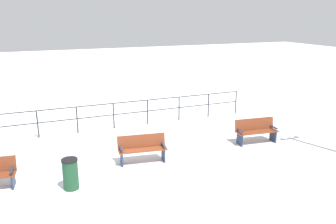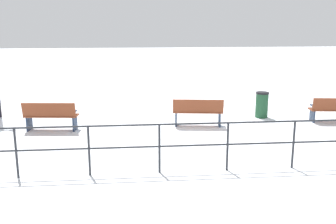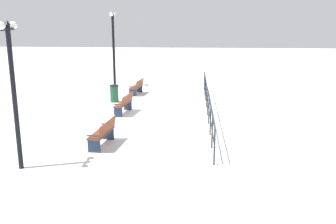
{
  "view_description": "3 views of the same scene",
  "coord_description": "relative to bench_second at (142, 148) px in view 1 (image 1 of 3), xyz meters",
  "views": [
    {
      "loc": [
        10.35,
        -3.37,
        4.86
      ],
      "look_at": [
        -2.19,
        1.81,
        1.02
      ],
      "focal_mm": 37.34,
      "sensor_mm": 36.0,
      "label": 1
    },
    {
      "loc": [
        -12.29,
        2.17,
        3.34
      ],
      "look_at": [
        -1.91,
        1.16,
        0.92
      ],
      "focal_mm": 41.63,
      "sensor_mm": 36.0,
      "label": 2
    },
    {
      "loc": [
        -3.33,
        17.32,
        4.43
      ],
      "look_at": [
        -2.26,
        1.59,
        0.5
      ],
      "focal_mm": 40.78,
      "sensor_mm": 36.0,
      "label": 3
    }
  ],
  "objects": [
    {
      "name": "ground_plane",
      "position": [
        0.1,
        -0.01,
        -0.5
      ],
      "size": [
        80.0,
        80.0,
        0.0
      ],
      "primitive_type": "plane",
      "color": "white",
      "rests_on": "ground"
    },
    {
      "name": "bench_second",
      "position": [
        0.0,
        0.0,
        0.0
      ],
      "size": [
        0.71,
        1.68,
        0.93
      ],
      "rotation": [
        0.0,
        0.0,
        -0.14
      ],
      "color": "brown",
      "rests_on": "ground"
    },
    {
      "name": "bench_third",
      "position": [
        -0.09,
        4.67,
        -0.01
      ],
      "size": [
        0.72,
        1.7,
        0.93
      ],
      "rotation": [
        0.0,
        0.0,
        -0.11
      ],
      "color": "brown",
      "rests_on": "ground"
    },
    {
      "name": "waterfront_railing",
      "position": [
        -3.89,
        -0.01,
        0.26
      ],
      "size": [
        0.05,
        12.52,
        1.15
      ],
      "color": "#26282D",
      "rests_on": "ground"
    },
    {
      "name": "trash_bin",
      "position": [
        1.0,
        -2.48,
        -0.04
      ],
      "size": [
        0.46,
        0.46,
        0.92
      ],
      "color": "#1E4C2D",
      "rests_on": "ground"
    }
  ]
}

